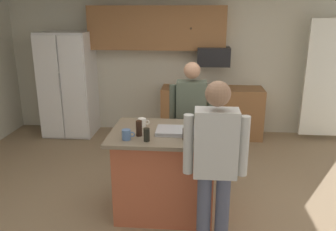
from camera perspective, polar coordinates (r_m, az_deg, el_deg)
The scene contains 16 objects.
floor at distance 4.24m, azimuth -0.32°, elevation -14.62°, with size 7.04×7.04×0.00m, color #937A5B.
back_wall at distance 6.47m, azimuth 1.98°, elevation 8.78°, with size 6.40×0.10×2.60m, color beige.
french_door_window_panel at distance 6.50m, azimuth 25.39°, elevation 5.42°, with size 0.90×0.06×2.00m, color white.
cabinet_run_upper at distance 6.24m, azimuth -1.85°, elevation 14.25°, with size 2.40×0.38×0.75m.
cabinet_run_lower at distance 6.33m, azimuth 7.18°, elevation 0.60°, with size 1.80×0.63×0.90m.
refrigerator at distance 6.54m, azimuth -16.10°, elevation 4.96°, with size 0.88×0.76×1.87m.
microwave_over_range at distance 6.15m, azimuth 7.51°, elevation 9.63°, with size 0.56×0.40×0.32m, color black.
kitchen_island at distance 3.93m, azimuth -0.38°, elevation -9.15°, with size 1.18×0.92×0.96m.
person_guest_left at distance 3.11m, azimuth 7.79°, elevation -7.16°, with size 0.57×0.22×1.66m.
person_host_foreground at distance 4.49m, azimuth 3.85°, elevation 0.11°, with size 0.57×0.22×1.61m.
glass_dark_ale at distance 3.61m, azimuth -4.80°, elevation -2.12°, with size 0.07×0.07×0.16m.
mug_blue_stoneware at distance 3.90m, azimuth -4.29°, elevation -1.15°, with size 0.13×0.09×0.10m.
mug_ceramic_white at distance 3.52m, azimuth -6.85°, elevation -3.15°, with size 0.13×0.09×0.11m.
glass_pilsner at distance 3.49m, azimuth 3.02°, elevation -3.09°, with size 0.07×0.07×0.12m.
glass_stout_tall at distance 3.46m, azimuth -3.55°, elevation -3.20°, with size 0.06×0.06×0.13m.
serving_tray at distance 3.70m, azimuth 1.48°, elevation -2.57°, with size 0.44×0.30×0.04m.
Camera 1 is at (0.34, -3.59, 2.22)m, focal length 36.95 mm.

